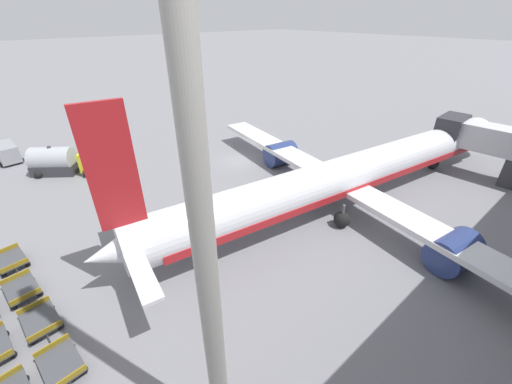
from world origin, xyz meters
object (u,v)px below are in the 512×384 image
(service_van, at_px, (7,152))
(baggage_dolly_row_mid_a_col_d, at_px, (61,365))
(baggage_dolly_row_mid_a_col_c, at_px, (41,321))
(airplane, at_px, (352,175))
(baggage_dolly_row_mid_a_col_a, at_px, (11,260))
(apron_light_mast, at_px, (183,45))
(baggage_dolly_row_mid_a_col_b, at_px, (22,289))
(fuel_tanker_primary, at_px, (61,162))

(service_van, relative_size, baggage_dolly_row_mid_a_col_d, 1.34)
(baggage_dolly_row_mid_a_col_c, bearing_deg, service_van, 176.88)
(airplane, height_order, baggage_dolly_row_mid_a_col_c, airplane)
(baggage_dolly_row_mid_a_col_a, bearing_deg, service_van, 174.24)
(airplane, height_order, apron_light_mast, apron_light_mast)
(baggage_dolly_row_mid_a_col_d, relative_size, apron_light_mast, 0.12)
(airplane, relative_size, apron_light_mast, 1.61)
(airplane, xyz_separation_m, baggage_dolly_row_mid_a_col_b, (-6.66, -25.80, -2.34))
(baggage_dolly_row_mid_a_col_a, xyz_separation_m, baggage_dolly_row_mid_a_col_d, (10.85, 0.92, 0.00))
(baggage_dolly_row_mid_a_col_d, bearing_deg, baggage_dolly_row_mid_a_col_a, -175.17)
(baggage_dolly_row_mid_a_col_c, xyz_separation_m, baggage_dolly_row_mid_a_col_d, (3.65, 0.28, 0.00))
(airplane, height_order, fuel_tanker_primary, airplane)
(fuel_tanker_primary, distance_m, service_van, 9.02)
(baggage_dolly_row_mid_a_col_b, bearing_deg, fuel_tanker_primary, 160.43)
(airplane, distance_m, apron_light_mast, 25.28)
(fuel_tanker_primary, xyz_separation_m, baggage_dolly_row_mid_a_col_b, (18.00, -6.40, -0.89))
(baggage_dolly_row_mid_a_col_a, height_order, baggage_dolly_row_mid_a_col_c, same)
(apron_light_mast, bearing_deg, baggage_dolly_row_mid_a_col_d, -148.57)
(fuel_tanker_primary, xyz_separation_m, service_van, (-7.91, -4.33, -0.20))
(service_van, bearing_deg, baggage_dolly_row_mid_a_col_d, -2.29)
(service_van, distance_m, apron_light_mast, 43.14)
(service_van, distance_m, baggage_dolly_row_mid_a_col_b, 26.00)
(airplane, bearing_deg, baggage_dolly_row_mid_a_col_a, -111.75)
(baggage_dolly_row_mid_a_col_b, bearing_deg, service_van, 175.44)
(fuel_tanker_primary, relative_size, baggage_dolly_row_mid_a_col_d, 2.21)
(baggage_dolly_row_mid_a_col_c, distance_m, apron_light_mast, 19.25)
(airplane, bearing_deg, apron_light_mast, -68.52)
(baggage_dolly_row_mid_a_col_c, bearing_deg, airplane, 82.88)
(baggage_dolly_row_mid_a_col_b, relative_size, apron_light_mast, 0.12)
(baggage_dolly_row_mid_a_col_b, bearing_deg, baggage_dolly_row_mid_a_col_a, -177.35)
(baggage_dolly_row_mid_a_col_b, distance_m, apron_light_mast, 21.58)
(baggage_dolly_row_mid_a_col_a, bearing_deg, fuel_tanker_primary, 155.32)
(baggage_dolly_row_mid_a_col_c, bearing_deg, apron_light_mast, 23.62)
(service_van, height_order, baggage_dolly_row_mid_a_col_a, service_van)
(apron_light_mast, bearing_deg, baggage_dolly_row_mid_a_col_a, -163.26)
(baggage_dolly_row_mid_a_col_a, bearing_deg, baggage_dolly_row_mid_a_col_b, 2.65)
(airplane, distance_m, baggage_dolly_row_mid_a_col_c, 25.64)
(airplane, relative_size, baggage_dolly_row_mid_a_col_b, 13.85)
(baggage_dolly_row_mid_a_col_a, height_order, baggage_dolly_row_mid_a_col_b, same)
(service_van, relative_size, baggage_dolly_row_mid_a_col_b, 1.34)
(baggage_dolly_row_mid_a_col_c, relative_size, apron_light_mast, 0.12)
(airplane, distance_m, baggage_dolly_row_mid_a_col_b, 26.75)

